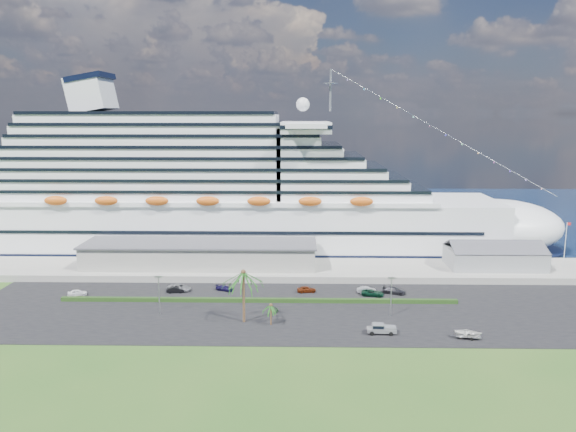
{
  "coord_description": "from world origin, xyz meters",
  "views": [
    {
      "loc": [
        0.95,
        -102.88,
        41.3
      ],
      "look_at": [
        -1.67,
        30.0,
        17.04
      ],
      "focal_mm": 35.0,
      "sensor_mm": 36.0,
      "label": 1
    }
  ],
  "objects_px": {
    "cruise_ship": "(224,197)",
    "boat_trailer": "(468,333)",
    "pickup_truck": "(381,328)",
    "parked_car_3": "(224,288)"
  },
  "relations": [
    {
      "from": "pickup_truck",
      "to": "boat_trailer",
      "type": "height_order",
      "value": "pickup_truck"
    },
    {
      "from": "cruise_ship",
      "to": "parked_car_3",
      "type": "height_order",
      "value": "cruise_ship"
    },
    {
      "from": "cruise_ship",
      "to": "boat_trailer",
      "type": "xyz_separation_m",
      "value": [
        54.01,
        -67.8,
        -15.49
      ]
    },
    {
      "from": "parked_car_3",
      "to": "boat_trailer",
      "type": "height_order",
      "value": "boat_trailer"
    },
    {
      "from": "cruise_ship",
      "to": "pickup_truck",
      "type": "xyz_separation_m",
      "value": [
        38.15,
        -65.73,
        -15.5
      ]
    },
    {
      "from": "pickup_truck",
      "to": "boat_trailer",
      "type": "xyz_separation_m",
      "value": [
        15.85,
        -2.07,
        0.01
      ]
    },
    {
      "from": "pickup_truck",
      "to": "parked_car_3",
      "type": "bearing_deg",
      "value": 142.17
    },
    {
      "from": "pickup_truck",
      "to": "boat_trailer",
      "type": "distance_m",
      "value": 15.99
    },
    {
      "from": "cruise_ship",
      "to": "parked_car_3",
      "type": "bearing_deg",
      "value": -82.93
    },
    {
      "from": "parked_car_3",
      "to": "pickup_truck",
      "type": "height_order",
      "value": "pickup_truck"
    }
  ]
}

